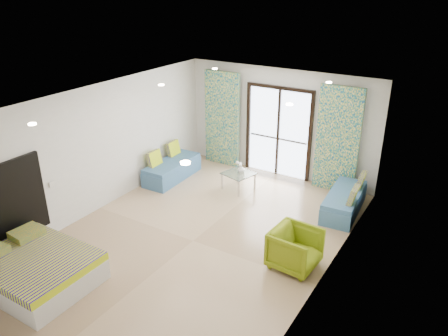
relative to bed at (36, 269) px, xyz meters
The scene contains 22 objects.
floor 2.80m from the bed, 58.05° to the left, with size 5.00×7.50×0.01m, color #987A5A, non-canonical shape.
ceiling 3.70m from the bed, 58.05° to the left, with size 5.00×7.50×0.01m, color silver, non-canonical shape.
wall_back 6.38m from the bed, 76.44° to the left, with size 5.00×0.01×2.70m, color silver, non-canonical shape.
wall_left 2.80m from the bed, 113.44° to the left, with size 0.01×7.50×2.70m, color silver, non-canonical shape.
wall_right 4.75m from the bed, 30.75° to the left, with size 0.01×7.50×2.70m, color silver, non-canonical shape.
balcony_door 6.34m from the bed, 76.38° to the left, with size 1.76×0.08×2.28m.
balcony_rail 6.31m from the bed, 76.40° to the left, with size 1.52×0.03×0.04m, color #595451.
curtain_left 6.02m from the bed, 90.73° to the left, with size 1.00×0.10×2.50m, color silver.
curtain_right 6.73m from the bed, 62.99° to the left, with size 1.00×0.10×2.50m, color silver.
downlight_a 2.44m from the bed, 78.42° to the left, with size 0.12×0.12×0.02m, color #FFE0B2.
downlight_b 3.77m from the bed, ahead, with size 0.12×0.12×0.02m, color #FFE0B2.
downlight_c 4.14m from the bed, 88.73° to the left, with size 0.12×0.12×0.02m, color #FFE0B2.
downlight_d 5.04m from the bed, 49.49° to the left, with size 0.12×0.12×0.02m, color #FFE0B2.
downlight_e 5.88m from the bed, 89.20° to the left, with size 0.12×0.12×0.02m, color #FFE0B2.
downlight_f 6.55m from the bed, 61.81° to the left, with size 0.12×0.12×0.02m, color #FFE0B2.
switch_plate 1.78m from the bed, 128.53° to the left, with size 0.02×0.10×0.10m, color silver.
bed is the anchor object (origin of this frame).
daybed_left 4.48m from the bed, 98.21° to the left, with size 0.71×1.69×0.82m.
daybed_right 6.17m from the bed, 54.42° to the left, with size 0.76×1.68×0.81m.
coffee_table 4.90m from the bed, 77.04° to the left, with size 0.77×0.77×0.73m.
vase 4.97m from the bed, 76.74° to the left, with size 0.17×0.18×0.17m, color white.
armchair 4.34m from the bed, 37.45° to the left, with size 0.77×0.72×0.79m, color olive.
Camera 1 is at (4.25, -5.76, 4.66)m, focal length 35.00 mm.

